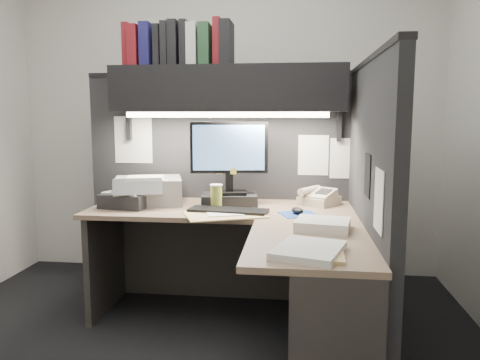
# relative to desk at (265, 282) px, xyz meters

# --- Properties ---
(floor) EXTENTS (3.50, 3.50, 0.00)m
(floor) POSITION_rel_desk_xyz_m (-0.43, 0.00, -0.44)
(floor) COLOR black
(floor) RESTS_ON ground
(wall_back) EXTENTS (3.50, 0.04, 2.70)m
(wall_back) POSITION_rel_desk_xyz_m (-0.43, 1.50, 0.91)
(wall_back) COLOR silver
(wall_back) RESTS_ON floor
(wall_front) EXTENTS (3.50, 0.04, 2.70)m
(wall_front) POSITION_rel_desk_xyz_m (-0.43, -1.50, 0.91)
(wall_front) COLOR silver
(wall_front) RESTS_ON floor
(partition_back) EXTENTS (1.90, 0.06, 1.60)m
(partition_back) POSITION_rel_desk_xyz_m (-0.40, 0.93, 0.36)
(partition_back) COLOR black
(partition_back) RESTS_ON floor
(partition_right) EXTENTS (0.06, 1.50, 1.60)m
(partition_right) POSITION_rel_desk_xyz_m (0.55, 0.18, 0.36)
(partition_right) COLOR black
(partition_right) RESTS_ON floor
(desk) EXTENTS (1.70, 1.53, 0.73)m
(desk) POSITION_rel_desk_xyz_m (0.00, 0.00, 0.00)
(desk) COLOR #7C644F
(desk) RESTS_ON floor
(overhead_shelf) EXTENTS (1.55, 0.34, 0.30)m
(overhead_shelf) POSITION_rel_desk_xyz_m (-0.30, 0.75, 1.06)
(overhead_shelf) COLOR black
(overhead_shelf) RESTS_ON partition_back
(task_light_tube) EXTENTS (1.32, 0.04, 0.04)m
(task_light_tube) POSITION_rel_desk_xyz_m (-0.30, 0.61, 0.89)
(task_light_tube) COLOR white
(task_light_tube) RESTS_ON overhead_shelf
(monitor) EXTENTS (0.51, 0.28, 0.55)m
(monitor) POSITION_rel_desk_xyz_m (-0.29, 0.66, 0.51)
(monitor) COLOR black
(monitor) RESTS_ON desk
(keyboard) EXTENTS (0.50, 0.23, 0.02)m
(keyboard) POSITION_rel_desk_xyz_m (-0.26, 0.40, 0.30)
(keyboard) COLOR black
(keyboard) RESTS_ON desk
(mousepad) EXTENTS (0.27, 0.26, 0.00)m
(mousepad) POSITION_rel_desk_xyz_m (0.18, 0.40, 0.29)
(mousepad) COLOR #1C3F9C
(mousepad) RESTS_ON desk
(mouse) EXTENTS (0.10, 0.12, 0.04)m
(mouse) POSITION_rel_desk_xyz_m (0.17, 0.41, 0.31)
(mouse) COLOR black
(mouse) RESTS_ON mousepad
(telephone) EXTENTS (0.31, 0.31, 0.09)m
(telephone) POSITION_rel_desk_xyz_m (0.31, 0.74, 0.33)
(telephone) COLOR beige
(telephone) RESTS_ON desk
(coffee_cup) EXTENTS (0.08, 0.08, 0.14)m
(coffee_cup) POSITION_rel_desk_xyz_m (-0.36, 0.55, 0.36)
(coffee_cup) COLOR #C1C04D
(coffee_cup) RESTS_ON desk
(printer) EXTENTS (0.53, 0.48, 0.18)m
(printer) POSITION_rel_desk_xyz_m (-0.84, 0.64, 0.37)
(printer) COLOR gray
(printer) RESTS_ON desk
(notebook_stack) EXTENTS (0.34, 0.30, 0.09)m
(notebook_stack) POSITION_rel_desk_xyz_m (-0.94, 0.51, 0.33)
(notebook_stack) COLOR black
(notebook_stack) RESTS_ON desk
(open_folder) EXTENTS (0.54, 0.46, 0.01)m
(open_folder) POSITION_rel_desk_xyz_m (-0.26, 0.32, 0.29)
(open_folder) COLOR tan
(open_folder) RESTS_ON desk
(paper_stack_a) EXTENTS (0.31, 0.27, 0.05)m
(paper_stack_a) POSITION_rel_desk_xyz_m (0.30, 0.04, 0.31)
(paper_stack_a) COLOR white
(paper_stack_a) RESTS_ON desk
(paper_stack_b) EXTENTS (0.35, 0.40, 0.03)m
(paper_stack_b) POSITION_rel_desk_xyz_m (0.21, -0.42, 0.30)
(paper_stack_b) COLOR white
(paper_stack_b) RESTS_ON desk
(manila_stack) EXTENTS (0.25, 0.31, 0.02)m
(manila_stack) POSITION_rel_desk_xyz_m (0.24, -0.41, 0.30)
(manila_stack) COLOR tan
(manila_stack) RESTS_ON desk
(binder_row) EXTENTS (0.72, 0.25, 0.30)m
(binder_row) POSITION_rel_desk_xyz_m (-0.63, 0.74, 1.35)
(binder_row) COLOR maroon
(binder_row) RESTS_ON overhead_shelf
(pinned_papers) EXTENTS (1.76, 1.31, 0.51)m
(pinned_papers) POSITION_rel_desk_xyz_m (-0.00, 0.56, 0.61)
(pinned_papers) COLOR white
(pinned_papers) RESTS_ON partition_back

